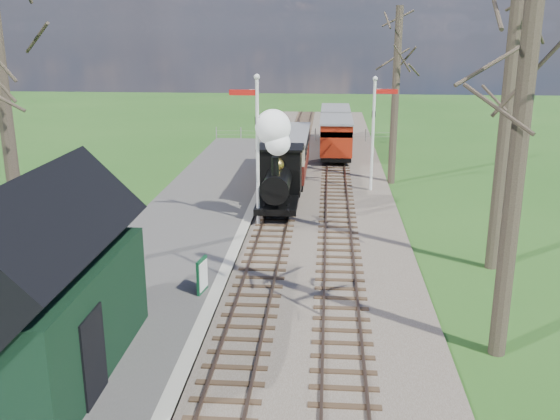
{
  "coord_description": "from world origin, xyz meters",
  "views": [
    {
      "loc": [
        2.11,
        -8.55,
        7.96
      ],
      "look_at": [
        0.44,
        13.03,
        1.6
      ],
      "focal_mm": 40.0,
      "sensor_mm": 36.0,
      "label": 1
    }
  ],
  "objects": [
    {
      "name": "distant_hills",
      "position": [
        1.4,
        64.38,
        -16.21
      ],
      "size": [
        114.4,
        48.0,
        22.02
      ],
      "color": "#385B23",
      "rests_on": "ground"
    },
    {
      "name": "ballast_bed",
      "position": [
        1.3,
        22.0,
        0.05
      ],
      "size": [
        8.0,
        60.0,
        0.1
      ],
      "primitive_type": "cube",
      "color": "brown",
      "rests_on": "ground"
    },
    {
      "name": "track_near",
      "position": [
        0.0,
        22.0,
        0.1
      ],
      "size": [
        1.6,
        60.0,
        0.15
      ],
      "color": "brown",
      "rests_on": "ground"
    },
    {
      "name": "track_far",
      "position": [
        2.6,
        22.0,
        0.1
      ],
      "size": [
        1.6,
        60.0,
        0.15
      ],
      "color": "brown",
      "rests_on": "ground"
    },
    {
      "name": "platform",
      "position": [
        -3.5,
        14.0,
        0.1
      ],
      "size": [
        5.0,
        44.0,
        0.2
      ],
      "primitive_type": "cube",
      "color": "#474442",
      "rests_on": "ground"
    },
    {
      "name": "coping_strip",
      "position": [
        -1.2,
        14.0,
        0.1
      ],
      "size": [
        0.4,
        44.0,
        0.21
      ],
      "primitive_type": "cube",
      "color": "#B2AD9E",
      "rests_on": "ground"
    },
    {
      "name": "station_shed",
      "position": [
        -4.3,
        4.0,
        2.27
      ],
      "size": [
        3.25,
        6.3,
        4.78
      ],
      "color": "black",
      "rests_on": "platform"
    },
    {
      "name": "semaphore_near",
      "position": [
        -0.77,
        16.0,
        3.62
      ],
      "size": [
        1.22,
        0.24,
        6.22
      ],
      "color": "silver",
      "rests_on": "ground"
    },
    {
      "name": "semaphore_far",
      "position": [
        4.37,
        22.0,
        3.35
      ],
      "size": [
        1.22,
        0.24,
        5.72
      ],
      "color": "silver",
      "rests_on": "ground"
    },
    {
      "name": "bare_trees",
      "position": [
        1.33,
        10.1,
        5.21
      ],
      "size": [
        15.51,
        22.39,
        12.0
      ],
      "color": "#382D23",
      "rests_on": "ground"
    },
    {
      "name": "fence_line",
      "position": [
        0.3,
        36.0,
        0.55
      ],
      "size": [
        12.6,
        0.08,
        1.0
      ],
      "color": "slate",
      "rests_on": "ground"
    },
    {
      "name": "locomotive",
      "position": [
        -0.01,
        17.72,
        2.13
      ],
      "size": [
        1.85,
        4.32,
        4.63
      ],
      "color": "black",
      "rests_on": "ground"
    },
    {
      "name": "coach",
      "position": [
        0.0,
        23.79,
        1.56
      ],
      "size": [
        2.16,
        7.41,
        2.27
      ],
      "color": "black",
      "rests_on": "ground"
    },
    {
      "name": "red_carriage_a",
      "position": [
        2.6,
        29.63,
        1.45
      ],
      "size": [
        1.98,
        4.9,
        2.08
      ],
      "color": "black",
      "rests_on": "ground"
    },
    {
      "name": "red_carriage_b",
      "position": [
        2.6,
        35.13,
        1.45
      ],
      "size": [
        1.98,
        4.9,
        2.08
      ],
      "color": "black",
      "rests_on": "ground"
    },
    {
      "name": "sign_board",
      "position": [
        -1.6,
        8.77,
        0.74
      ],
      "size": [
        0.22,
        0.73,
        1.07
      ],
      "color": "#0E4524",
      "rests_on": "platform"
    },
    {
      "name": "bench",
      "position": [
        -3.25,
        3.3,
        0.56
      ],
      "size": [
        0.56,
        1.37,
        0.76
      ],
      "color": "#472D19",
      "rests_on": "platform"
    },
    {
      "name": "person",
      "position": [
        -3.23,
        5.68,
        0.87
      ],
      "size": [
        0.41,
        0.54,
        1.33
      ],
      "primitive_type": "imported",
      "rotation": [
        0.0,
        0.0,
        1.78
      ],
      "color": "black",
      "rests_on": "platform"
    }
  ]
}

